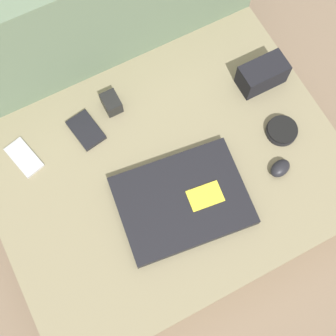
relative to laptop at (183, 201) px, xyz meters
name	(u,v)px	position (x,y,z in m)	size (l,w,h in m)	color
ground_plane	(168,186)	(0.01, 0.10, -0.16)	(8.00, 8.00, 0.00)	#7A6651
couch_seat	(168,179)	(0.01, 0.10, -0.09)	(0.95, 0.73, 0.15)	#847A5B
couch_backrest	(92,22)	(0.01, 0.56, 0.09)	(0.95, 0.20, 0.50)	#60755B
laptop	(183,201)	(0.00, 0.00, 0.00)	(0.37, 0.29, 0.03)	black
computer_mouse	(280,168)	(0.28, -0.04, 0.00)	(0.07, 0.06, 0.03)	black
speaker_puck	(282,131)	(0.34, 0.05, 0.00)	(0.09, 0.09, 0.02)	black
phone_silver	(24,157)	(-0.33, 0.32, -0.01)	(0.08, 0.12, 0.01)	#B7B7BC
phone_black	(86,130)	(-0.14, 0.31, -0.01)	(0.09, 0.12, 0.01)	black
camera_pouch	(262,74)	(0.38, 0.22, 0.03)	(0.14, 0.07, 0.08)	black
charger_brick	(111,103)	(-0.05, 0.34, 0.01)	(0.05, 0.06, 0.05)	black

